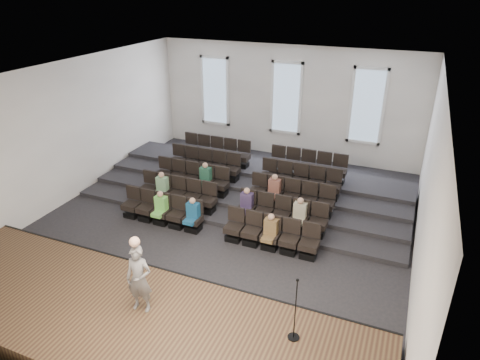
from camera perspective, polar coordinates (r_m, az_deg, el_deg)
name	(u,v)px	position (r m, az deg, el deg)	size (l,w,h in m)	color
ground	(221,226)	(14.38, -2.52, -6.15)	(14.00, 14.00, 0.00)	black
ceiling	(218,75)	(12.54, -2.96, 13.82)	(12.00, 14.00, 0.02)	white
wall_back	(286,102)	(19.51, 6.21, 10.27)	(12.00, 0.04, 5.00)	white
wall_front	(47,298)	(8.33, -24.37, -14.12)	(12.00, 0.04, 5.00)	white
wall_left	(68,132)	(16.61, -21.98, 5.90)	(0.04, 14.00, 5.00)	white
wall_right	(429,190)	(12.17, 23.88, -1.25)	(0.04, 14.00, 5.00)	white
stage	(128,323)	(10.78, -14.66, -17.92)	(11.80, 3.60, 0.50)	#513D22
stage_lip	(168,278)	(11.85, -9.52, -12.78)	(11.80, 0.06, 0.52)	black
risers	(255,183)	(16.86, 2.01, -0.40)	(11.80, 4.80, 0.60)	black
seating_rows	(239,189)	(15.29, -0.13, -1.20)	(6.80, 4.70, 1.67)	black
windows	(286,98)	(19.40, 6.18, 10.79)	(8.44, 0.10, 3.24)	white
audience	(225,200)	(14.24, -2.04, -2.74)	(5.45, 2.64, 1.10)	#6DCC51
speaker	(139,279)	(10.16, -13.30, -12.72)	(0.62, 0.40, 1.69)	slate
mic_stand	(295,321)	(9.53, 7.29, -18.13)	(0.26, 0.26, 1.57)	black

